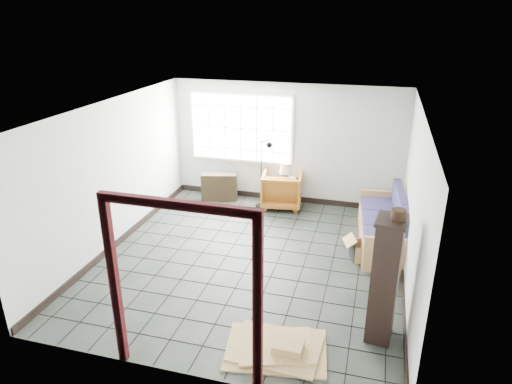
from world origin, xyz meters
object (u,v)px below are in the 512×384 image
(armchair, at_px, (282,188))
(side_table, at_px, (287,186))
(futon_sofa, at_px, (388,227))
(tall_shelf, at_px, (385,279))

(armchair, height_order, side_table, armchair)
(armchair, relative_size, side_table, 1.38)
(futon_sofa, relative_size, armchair, 2.57)
(side_table, relative_size, tall_shelf, 0.36)
(futon_sofa, xyz_separation_m, tall_shelf, (-0.07, -2.64, 0.52))
(futon_sofa, bearing_deg, side_table, 145.02)
(armchair, bearing_deg, tall_shelf, 112.14)
(armchair, bearing_deg, side_table, 172.92)
(tall_shelf, bearing_deg, side_table, 125.27)
(armchair, xyz_separation_m, tall_shelf, (2.15, -3.84, 0.43))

